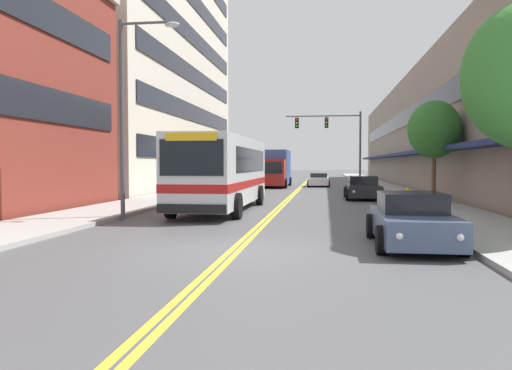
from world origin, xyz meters
The scene contains 17 objects.
ground_plane centered at (0.00, 37.00, 0.00)m, with size 240.00×240.00×0.00m, color #4C4C4F.
sidewalk_left centered at (-7.16, 37.00, 0.07)m, with size 3.33×106.00×0.14m.
sidewalk_right centered at (7.16, 37.00, 0.07)m, with size 3.33×106.00×0.14m.
centre_line centered at (0.00, 37.00, 0.00)m, with size 0.34×106.00×0.01m.
office_tower_left centered at (-15.06, 30.54, 11.27)m, with size 12.08×29.95×22.54m.
storefront_row_right centered at (13.06, 37.00, 4.92)m, with size 9.10×68.00×9.85m.
city_bus centered at (-2.44, 10.31, 1.82)m, with size 2.88×10.75×3.23m.
car_black_parked_left_near centered at (-4.42, 33.65, 0.62)m, with size 2.09×4.68×1.32m.
car_beige_parked_left_mid centered at (-4.31, 25.31, 0.56)m, with size 2.03×4.70×1.18m.
car_slate_blue_parked_right_foreground centered at (4.34, 1.13, 0.63)m, with size 2.03×4.39×1.36m.
car_charcoal_parked_right_mid centered at (4.38, 18.25, 0.64)m, with size 2.14×4.59×1.37m.
car_white_moving_lead centered at (1.58, 34.54, 0.59)m, with size 2.02×4.32×1.24m.
box_truck centered at (-2.39, 33.38, 1.68)m, with size 2.68×7.73×3.35m.
traffic_signal_mast centered at (2.97, 32.88, 4.79)m, with size 6.64×0.38×6.69m.
street_lamp_left_near centered at (-4.97, 5.72, 4.42)m, with size 2.30×0.28×7.36m.
street_tree_right_mid centered at (7.69, 14.76, 3.85)m, with size 2.68×2.68×5.19m.
fire_hydrant centered at (5.95, 11.99, 0.56)m, with size 0.32×0.24×0.85m.
Camera 1 is at (2.14, -11.89, 2.09)m, focal length 35.00 mm.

